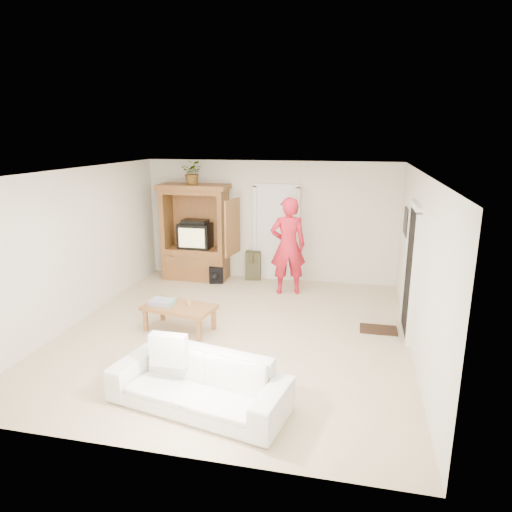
% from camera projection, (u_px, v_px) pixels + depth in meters
% --- Properties ---
extents(floor, '(6.00, 6.00, 0.00)m').
position_uv_depth(floor, '(235.00, 332.00, 7.46)').
color(floor, tan).
rests_on(floor, ground).
extents(ceiling, '(6.00, 6.00, 0.00)m').
position_uv_depth(ceiling, '(233.00, 171.00, 6.79)').
color(ceiling, white).
rests_on(ceiling, floor).
extents(wall_back, '(5.50, 0.00, 5.50)m').
position_uv_depth(wall_back, '(270.00, 221.00, 9.95)').
color(wall_back, silver).
rests_on(wall_back, floor).
extents(wall_front, '(5.50, 0.00, 5.50)m').
position_uv_depth(wall_front, '(150.00, 335.00, 4.29)').
color(wall_front, silver).
rests_on(wall_front, floor).
extents(wall_left, '(0.00, 6.00, 6.00)m').
position_uv_depth(wall_left, '(77.00, 247.00, 7.70)').
color(wall_left, silver).
rests_on(wall_left, floor).
extents(wall_right, '(0.00, 6.00, 6.00)m').
position_uv_depth(wall_right, '(418.00, 266.00, 6.55)').
color(wall_right, silver).
rests_on(wall_right, floor).
extents(armoire, '(1.82, 1.14, 2.10)m').
position_uv_depth(armoire, '(197.00, 239.00, 10.07)').
color(armoire, '#95552E').
rests_on(armoire, floor).
extents(door_back, '(0.85, 0.05, 2.04)m').
position_uv_depth(door_back, '(276.00, 234.00, 9.97)').
color(door_back, white).
rests_on(door_back, floor).
extents(doorway_right, '(0.05, 0.90, 2.04)m').
position_uv_depth(doorway_right, '(410.00, 273.00, 7.19)').
color(doorway_right, black).
rests_on(doorway_right, floor).
extents(framed_picture, '(0.03, 0.60, 0.48)m').
position_uv_depth(framed_picture, '(406.00, 222.00, 8.27)').
color(framed_picture, black).
rests_on(framed_picture, wall_right).
extents(doormat, '(0.60, 0.40, 0.02)m').
position_uv_depth(doormat, '(378.00, 329.00, 7.54)').
color(doormat, '#382316').
rests_on(doormat, floor).
extents(plant, '(0.47, 0.41, 0.51)m').
position_uv_depth(plant, '(193.00, 172.00, 9.67)').
color(plant, '#4C7238').
rests_on(plant, armoire).
extents(man, '(0.82, 0.65, 1.96)m').
position_uv_depth(man, '(288.00, 246.00, 9.09)').
color(man, red).
rests_on(man, floor).
extents(sofa, '(2.26, 1.25, 0.62)m').
position_uv_depth(sofa, '(198.00, 383.00, 5.35)').
color(sofa, white).
rests_on(sofa, floor).
extents(coffee_table, '(1.24, 0.83, 0.43)m').
position_uv_depth(coffee_table, '(179.00, 309.00, 7.45)').
color(coffee_table, olive).
rests_on(coffee_table, floor).
extents(towel, '(0.39, 0.29, 0.08)m').
position_uv_depth(towel, '(162.00, 302.00, 7.49)').
color(towel, '#E24B93').
rests_on(towel, coffee_table).
extents(candle, '(0.08, 0.08, 0.10)m').
position_uv_depth(candle, '(189.00, 302.00, 7.44)').
color(candle, tan).
rests_on(candle, coffee_table).
extents(backpack_black, '(0.34, 0.25, 0.37)m').
position_uv_depth(backpack_black, '(216.00, 275.00, 9.88)').
color(backpack_black, black).
rests_on(backpack_black, floor).
extents(backpack_olive, '(0.36, 0.29, 0.63)m').
position_uv_depth(backpack_olive, '(253.00, 265.00, 10.14)').
color(backpack_olive, '#47442B').
rests_on(backpack_olive, floor).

